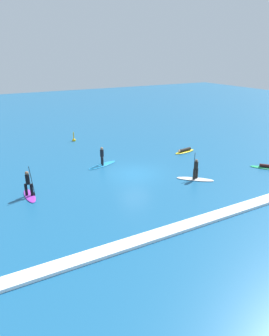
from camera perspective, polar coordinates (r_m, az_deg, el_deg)
ground_plane at (r=25.84m, az=0.00°, el=-1.04°), size 120.00×120.00×0.00m
surfer_on_purple_board at (r=22.89m, az=-18.87°, el=-3.76°), size 0.70×2.47×2.28m
surfer_on_green_board at (r=29.34m, az=23.61°, el=0.10°), size 2.62×2.91×0.37m
surfer_on_blue_board at (r=27.70m, az=-5.97°, el=1.28°), size 3.19×1.70×1.71m
surfer_on_yellow_board at (r=31.74m, az=9.22°, el=3.14°), size 2.59×1.04×0.40m
surfer_on_white_board at (r=24.97m, az=11.15°, el=-1.22°), size 2.67×2.48×2.13m
marker_buoy at (r=35.98m, az=-11.11°, el=5.15°), size 0.40×0.40×1.11m
wave_crest at (r=19.35m, az=12.91°, el=-9.20°), size 23.94×0.90×0.18m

